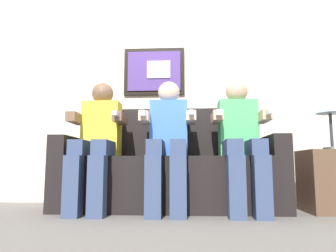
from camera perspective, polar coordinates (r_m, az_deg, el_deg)
name	(u,v)px	position (r m, az deg, el deg)	size (l,w,h in m)	color
ground_plane	(167,216)	(2.38, -0.22, -16.49)	(5.61, 5.61, 0.00)	#66605B
back_wall_assembly	(171,77)	(3.25, 0.55, 9.20)	(4.31, 0.10, 2.60)	beige
couch	(169,173)	(2.68, 0.22, -8.75)	(1.91, 0.58, 0.90)	black
person_on_left	(98,138)	(2.62, -13.07, -2.17)	(0.46, 0.56, 1.11)	yellow
person_in_middle	(168,137)	(2.52, 0.01, -2.15)	(0.46, 0.56, 1.11)	#3F72CC
person_on_right	(241,137)	(2.55, 13.45, -2.02)	(0.46, 0.56, 1.11)	#4CB266
side_table_right	(330,181)	(2.82, 28.04, -9.10)	(0.40, 0.40, 0.50)	brown
table_lamp	(330,106)	(2.83, 28.03, 3.29)	(0.22, 0.22, 0.46)	#333338
spare_remote_on_table	(333,148)	(2.74, 28.54, -3.69)	(0.04, 0.13, 0.02)	white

